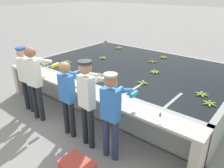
{
  "coord_description": "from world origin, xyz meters",
  "views": [
    {
      "loc": [
        3.28,
        -2.75,
        2.85
      ],
      "look_at": [
        0.0,
        1.27,
        0.6
      ],
      "focal_mm": 35.0,
      "sensor_mm": 36.0,
      "label": 1
    }
  ],
  "objects_px": {
    "banana_bunch_ledge_0": "(115,100)",
    "knife_0": "(160,117)",
    "banana_bunch_floating_8": "(152,62)",
    "banana_bunch_ledge_2": "(25,67)",
    "worker_3": "(88,96)",
    "banana_bunch_floating_6": "(119,48)",
    "worker_2": "(68,93)",
    "worker_0": "(26,73)",
    "banana_bunch_floating_2": "(142,83)",
    "banana_bunch_floating_0": "(209,103)",
    "banana_bunch_floating_5": "(99,75)",
    "banana_bunch_floating_7": "(103,58)",
    "banana_bunch_ledge_1": "(81,86)",
    "banana_bunch_floating_9": "(67,63)",
    "banana_bunch_floating_3": "(155,72)",
    "worker_1": "(35,77)",
    "worker_4": "(112,109)",
    "banana_bunch_floating_1": "(202,94)",
    "banana_bunch_floating_4": "(164,57)"
  },
  "relations": [
    {
      "from": "worker_0",
      "to": "worker_3",
      "type": "bearing_deg",
      "value": -0.84
    },
    {
      "from": "banana_bunch_floating_8",
      "to": "banana_bunch_ledge_2",
      "type": "xyz_separation_m",
      "value": [
        -2.5,
        -2.67,
        0.0
      ]
    },
    {
      "from": "banana_bunch_floating_3",
      "to": "banana_bunch_ledge_1",
      "type": "distance_m",
      "value": 2.04
    },
    {
      "from": "worker_1",
      "to": "banana_bunch_floating_6",
      "type": "xyz_separation_m",
      "value": [
        -0.65,
        3.89,
        -0.2
      ]
    },
    {
      "from": "banana_bunch_ledge_1",
      "to": "banana_bunch_floating_9",
      "type": "bearing_deg",
      "value": 149.32
    },
    {
      "from": "banana_bunch_floating_7",
      "to": "banana_bunch_floating_1",
      "type": "bearing_deg",
      "value": -11.08
    },
    {
      "from": "worker_3",
      "to": "banana_bunch_floating_6",
      "type": "height_order",
      "value": "worker_3"
    },
    {
      "from": "banana_bunch_ledge_1",
      "to": "worker_1",
      "type": "bearing_deg",
      "value": -144.66
    },
    {
      "from": "worker_3",
      "to": "banana_bunch_ledge_1",
      "type": "distance_m",
      "value": 0.95
    },
    {
      "from": "banana_bunch_floating_9",
      "to": "worker_0",
      "type": "bearing_deg",
      "value": -82.74
    },
    {
      "from": "banana_bunch_floating_0",
      "to": "banana_bunch_floating_3",
      "type": "relative_size",
      "value": 1.0
    },
    {
      "from": "banana_bunch_floating_5",
      "to": "banana_bunch_ledge_0",
      "type": "height_order",
      "value": "banana_bunch_ledge_0"
    },
    {
      "from": "banana_bunch_floating_6",
      "to": "banana_bunch_ledge_2",
      "type": "height_order",
      "value": "banana_bunch_ledge_2"
    },
    {
      "from": "worker_2",
      "to": "worker_0",
      "type": "bearing_deg",
      "value": 178.99
    },
    {
      "from": "banana_bunch_floating_6",
      "to": "banana_bunch_ledge_2",
      "type": "xyz_separation_m",
      "value": [
        -0.7,
        -3.36,
        0.0
      ]
    },
    {
      "from": "worker_2",
      "to": "banana_bunch_floating_8",
      "type": "distance_m",
      "value": 3.14
    },
    {
      "from": "worker_0",
      "to": "banana_bunch_floating_0",
      "type": "relative_size",
      "value": 5.81
    },
    {
      "from": "worker_4",
      "to": "banana_bunch_floating_7",
      "type": "bearing_deg",
      "value": 134.1
    },
    {
      "from": "banana_bunch_floating_2",
      "to": "banana_bunch_ledge_2",
      "type": "relative_size",
      "value": 1.01
    },
    {
      "from": "banana_bunch_floating_3",
      "to": "banana_bunch_ledge_2",
      "type": "xyz_separation_m",
      "value": [
        -2.99,
        -1.93,
        0.0
      ]
    },
    {
      "from": "banana_bunch_ledge_2",
      "to": "banana_bunch_floating_9",
      "type": "bearing_deg",
      "value": 57.48
    },
    {
      "from": "banana_bunch_floating_4",
      "to": "banana_bunch_floating_5",
      "type": "xyz_separation_m",
      "value": [
        -0.54,
        -2.46,
        -0.0
      ]
    },
    {
      "from": "banana_bunch_floating_2",
      "to": "banana_bunch_ledge_2",
      "type": "distance_m",
      "value": 3.32
    },
    {
      "from": "banana_bunch_floating_7",
      "to": "banana_bunch_ledge_1",
      "type": "height_order",
      "value": "banana_bunch_ledge_1"
    },
    {
      "from": "worker_0",
      "to": "worker_2",
      "type": "xyz_separation_m",
      "value": [
        1.58,
        -0.03,
        -0.03
      ]
    },
    {
      "from": "banana_bunch_floating_0",
      "to": "knife_0",
      "type": "distance_m",
      "value": 1.13
    },
    {
      "from": "banana_bunch_ledge_0",
      "to": "knife_0",
      "type": "xyz_separation_m",
      "value": [
        0.96,
        0.02,
        -0.01
      ]
    },
    {
      "from": "banana_bunch_floating_9",
      "to": "banana_bunch_floating_6",
      "type": "bearing_deg",
      "value": 88.2
    },
    {
      "from": "banana_bunch_floating_9",
      "to": "banana_bunch_floating_7",
      "type": "bearing_deg",
      "value": 65.54
    },
    {
      "from": "banana_bunch_floating_9",
      "to": "banana_bunch_ledge_2",
      "type": "relative_size",
      "value": 1.0
    },
    {
      "from": "worker_2",
      "to": "banana_bunch_ledge_1",
      "type": "xyz_separation_m",
      "value": [
        -0.21,
        0.52,
        -0.09
      ]
    },
    {
      "from": "worker_0",
      "to": "banana_bunch_ledge_1",
      "type": "height_order",
      "value": "worker_0"
    },
    {
      "from": "worker_2",
      "to": "banana_bunch_floating_3",
      "type": "height_order",
      "value": "worker_2"
    },
    {
      "from": "banana_bunch_floating_8",
      "to": "worker_3",
      "type": "bearing_deg",
      "value": -82.03
    },
    {
      "from": "worker_1",
      "to": "banana_bunch_floating_0",
      "type": "xyz_separation_m",
      "value": [
        3.29,
        1.59,
        -0.2
      ]
    },
    {
      "from": "worker_0",
      "to": "banana_bunch_ledge_2",
      "type": "relative_size",
      "value": 5.91
    },
    {
      "from": "banana_bunch_floating_9",
      "to": "worker_1",
      "type": "bearing_deg",
      "value": -64.25
    },
    {
      "from": "knife_0",
      "to": "banana_bunch_floating_2",
      "type": "bearing_deg",
      "value": 133.8
    },
    {
      "from": "worker_2",
      "to": "banana_bunch_floating_2",
      "type": "height_order",
      "value": "worker_2"
    },
    {
      "from": "banana_bunch_ledge_0",
      "to": "banana_bunch_ledge_2",
      "type": "relative_size",
      "value": 1.0
    },
    {
      "from": "worker_2",
      "to": "banana_bunch_ledge_0",
      "type": "xyz_separation_m",
      "value": [
        0.8,
        0.5,
        -0.09
      ]
    },
    {
      "from": "banana_bunch_floating_6",
      "to": "banana_bunch_floating_8",
      "type": "height_order",
      "value": "same"
    },
    {
      "from": "banana_bunch_floating_7",
      "to": "banana_bunch_ledge_1",
      "type": "xyz_separation_m",
      "value": [
        1.09,
        -1.96,
        0.0
      ]
    },
    {
      "from": "banana_bunch_floating_9",
      "to": "worker_4",
      "type": "bearing_deg",
      "value": -26.63
    },
    {
      "from": "banana_bunch_floating_9",
      "to": "banana_bunch_ledge_2",
      "type": "bearing_deg",
      "value": -122.52
    },
    {
      "from": "banana_bunch_ledge_2",
      "to": "banana_bunch_floating_1",
      "type": "bearing_deg",
      "value": 17.22
    },
    {
      "from": "banana_bunch_floating_0",
      "to": "banana_bunch_floating_5",
      "type": "distance_m",
      "value": 2.64
    },
    {
      "from": "worker_1",
      "to": "banana_bunch_floating_1",
      "type": "relative_size",
      "value": 6.24
    },
    {
      "from": "worker_0",
      "to": "banana_bunch_floating_8",
      "type": "xyz_separation_m",
      "value": [
        1.7,
        3.11,
        -0.13
      ]
    },
    {
      "from": "banana_bunch_floating_0",
      "to": "banana_bunch_ledge_2",
      "type": "distance_m",
      "value": 4.77
    }
  ]
}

